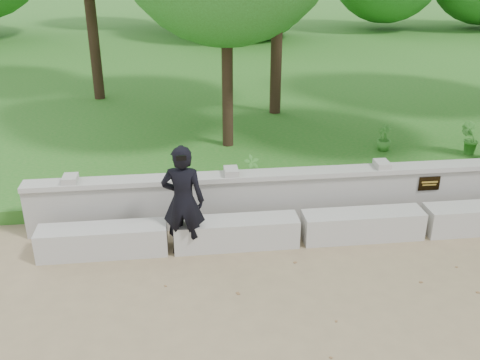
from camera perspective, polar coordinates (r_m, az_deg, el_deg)
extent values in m
cube|color=#1B6718|center=(20.01, 4.30, 11.85)|extent=(40.00, 22.00, 0.25)
cube|color=#ABA8A1|center=(8.26, -14.41, -6.27)|extent=(1.90, 0.45, 0.45)
cube|color=#ABA8A1|center=(8.21, -0.40, -5.63)|extent=(1.90, 0.45, 0.45)
cube|color=#ABA8A1|center=(8.64, 12.94, -4.70)|extent=(1.90, 0.45, 0.45)
cube|color=#A09E97|center=(9.50, 17.38, -1.26)|extent=(12.50, 0.25, 0.82)
cube|color=#ABA8A1|center=(9.32, 17.72, 1.25)|extent=(12.50, 0.35, 0.08)
cube|color=black|center=(9.42, 19.54, -0.36)|extent=(0.36, 0.02, 0.24)
imported|color=black|center=(7.79, -6.08, -2.24)|extent=(0.69, 0.52, 1.72)
cube|color=black|center=(7.15, -6.29, 2.33)|extent=(0.14, 0.04, 0.07)
cylinder|color=#382619|center=(15.48, -15.56, 16.19)|extent=(0.29, 0.29, 4.34)
cylinder|color=#382619|center=(11.22, -1.37, 12.08)|extent=(0.23, 0.23, 3.45)
cylinder|color=#382619|center=(13.61, 3.97, 15.79)|extent=(0.29, 0.29, 4.24)
imported|color=#3B832C|center=(9.58, 1.29, 0.98)|extent=(0.37, 0.31, 0.59)
imported|color=#3B832C|center=(12.08, 23.28, 4.11)|extent=(0.47, 0.45, 0.67)
imported|color=#3B832C|center=(11.69, 15.11, 4.37)|extent=(0.35, 0.37, 0.55)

